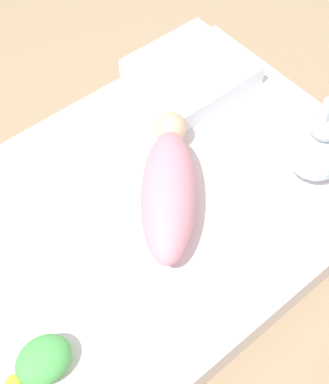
# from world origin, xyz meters

# --- Properties ---
(ground_plane) EXTENTS (12.00, 12.00, 0.00)m
(ground_plane) POSITION_xyz_m (0.00, 0.00, 0.00)
(ground_plane) COLOR #9E8466
(bed_mattress) EXTENTS (1.37, 0.99, 0.14)m
(bed_mattress) POSITION_xyz_m (0.00, 0.00, 0.07)
(bed_mattress) COLOR white
(bed_mattress) RESTS_ON ground_plane
(swaddled_baby) EXTENTS (0.44, 0.48, 0.16)m
(swaddled_baby) POSITION_xyz_m (-0.00, 0.04, 0.21)
(swaddled_baby) COLOR pink
(swaddled_baby) RESTS_ON bed_mattress
(pillow) EXTENTS (0.38, 0.36, 0.08)m
(pillow) POSITION_xyz_m (-0.40, -0.32, 0.18)
(pillow) COLOR white
(pillow) RESTS_ON bed_mattress
(bunny_plush) EXTENTS (0.18, 0.18, 0.33)m
(bunny_plush) POSITION_xyz_m (-0.43, 0.23, 0.25)
(bunny_plush) COLOR silver
(bunny_plush) RESTS_ON bed_mattress
(turtle_plush) EXTENTS (0.18, 0.12, 0.09)m
(turtle_plush) POSITION_xyz_m (0.56, 0.22, 0.18)
(turtle_plush) COLOR #51B756
(turtle_plush) RESTS_ON bed_mattress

